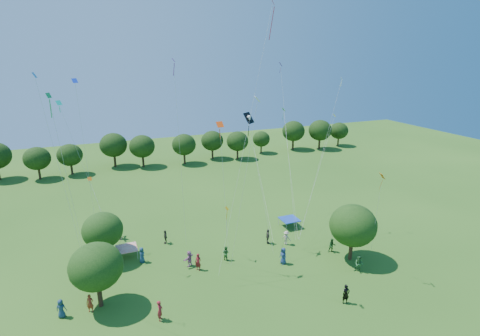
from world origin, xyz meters
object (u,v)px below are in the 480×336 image
at_px(near_tree_east, 353,225).
at_px(man_in_black, 346,294).
at_px(near_tree_north, 103,230).
at_px(red_high_kite, 262,57).
at_px(near_tree_west, 96,267).
at_px(tent_blue, 289,219).
at_px(tent_red_stripe, 127,248).
at_px(pirate_kite, 249,120).

xyz_separation_m(near_tree_east, man_in_black, (-5.13, -5.95, -3.08)).
height_order(near_tree_north, man_in_black, near_tree_north).
bearing_deg(near_tree_east, near_tree_north, 158.29).
bearing_deg(red_high_kite, near_tree_west, -171.25).
distance_m(near_tree_east, red_high_kite, 19.62).
bearing_deg(red_high_kite, tent_blue, 37.20).
bearing_deg(red_high_kite, man_in_black, -70.56).
xyz_separation_m(near_tree_west, tent_blue, (23.09, 7.54, -2.88)).
xyz_separation_m(tent_red_stripe, red_high_kite, (13.46, -5.16, 19.94)).
bearing_deg(man_in_black, near_tree_east, 56.30).
height_order(near_tree_north, pirate_kite, pirate_kite).
relative_size(near_tree_west, near_tree_east, 0.96).
height_order(near_tree_west, near_tree_east, near_tree_east).
distance_m(tent_red_stripe, man_in_black, 23.10).
bearing_deg(near_tree_west, red_high_kite, 8.75).
xyz_separation_m(near_tree_east, tent_red_stripe, (-22.24, 9.57, -2.96)).
distance_m(tent_blue, red_high_kite, 21.59).
xyz_separation_m(near_tree_east, tent_blue, (-2.20, 9.40, -2.96)).
height_order(near_tree_north, tent_blue, near_tree_north).
height_order(near_tree_west, tent_blue, near_tree_west).
bearing_deg(pirate_kite, man_in_black, -72.89).
xyz_separation_m(man_in_black, red_high_kite, (-3.65, 10.36, 20.06)).
bearing_deg(near_tree_east, red_high_kite, 153.37).
bearing_deg(man_in_black, near_tree_west, 165.86).
relative_size(near_tree_east, tent_blue, 2.83).
xyz_separation_m(near_tree_west, tent_red_stripe, (3.05, 7.70, -2.88)).
height_order(near_tree_north, red_high_kite, red_high_kite).
relative_size(near_tree_north, red_high_kite, 0.22).
distance_m(near_tree_west, near_tree_east, 25.36).
xyz_separation_m(near_tree_west, pirate_kite, (16.26, 4.86, 10.71)).
distance_m(near_tree_north, tent_red_stripe, 3.34).
distance_m(near_tree_west, tent_red_stripe, 8.77).
height_order(near_tree_east, pirate_kite, pirate_kite).
distance_m(near_tree_north, pirate_kite, 19.21).
distance_m(near_tree_north, near_tree_east, 26.31).
bearing_deg(near_tree_north, red_high_kite, -18.78).
height_order(pirate_kite, red_high_kite, red_high_kite).
distance_m(near_tree_west, pirate_kite, 20.06).
xyz_separation_m(near_tree_west, red_high_kite, (16.50, 2.54, 17.06)).
relative_size(near_tree_north, pirate_kite, 0.39).
distance_m(near_tree_east, pirate_kite, 15.48).
distance_m(near_tree_north, tent_blue, 22.38).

